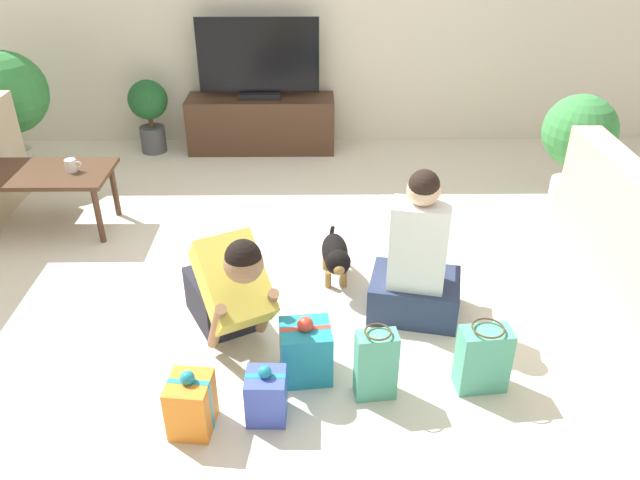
{
  "coord_description": "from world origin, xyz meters",
  "views": [
    {
      "loc": [
        0.32,
        -3.36,
        2.29
      ],
      "look_at": [
        0.35,
        -0.2,
        0.45
      ],
      "focal_mm": 35.0,
      "sensor_mm": 36.0,
      "label": 1
    }
  ],
  "objects_px": {
    "gift_bag_b": "(483,359)",
    "tv": "(258,62)",
    "person_sitting": "(417,266)",
    "gift_bag_a": "(376,365)",
    "potted_plant_back_left": "(149,109)",
    "gift_box_a": "(306,351)",
    "potted_plant_corner_left": "(6,95)",
    "person_kneeling": "(228,288)",
    "tv_console": "(261,124)",
    "coffee_table": "(40,179)",
    "mug": "(71,165)",
    "potted_plant_corner_right": "(578,139)",
    "gift_box_c": "(191,404)",
    "dog": "(336,255)",
    "gift_box_b": "(266,396)"
  },
  "relations": [
    {
      "from": "gift_bag_b",
      "to": "tv",
      "type": "bearing_deg",
      "value": 112.23
    },
    {
      "from": "person_sitting",
      "to": "gift_bag_a",
      "type": "xyz_separation_m",
      "value": [
        -0.29,
        -0.68,
        -0.15
      ]
    },
    {
      "from": "potted_plant_back_left",
      "to": "gift_box_a",
      "type": "bearing_deg",
      "value": -64.69
    },
    {
      "from": "tv",
      "to": "potted_plant_corner_left",
      "type": "distance_m",
      "value": 2.17
    },
    {
      "from": "person_kneeling",
      "to": "gift_bag_a",
      "type": "distance_m",
      "value": 0.92
    },
    {
      "from": "potted_plant_back_left",
      "to": "gift_box_a",
      "type": "distance_m",
      "value": 3.5
    },
    {
      "from": "tv_console",
      "to": "tv",
      "type": "relative_size",
      "value": 1.25
    },
    {
      "from": "coffee_table",
      "to": "mug",
      "type": "relative_size",
      "value": 8.48
    },
    {
      "from": "potted_plant_corner_right",
      "to": "gift_box_c",
      "type": "xyz_separation_m",
      "value": [
        -2.55,
        -2.19,
        -0.47
      ]
    },
    {
      "from": "potted_plant_back_left",
      "to": "dog",
      "type": "relative_size",
      "value": 1.25
    },
    {
      "from": "gift_box_a",
      "to": "mug",
      "type": "relative_size",
      "value": 3.12
    },
    {
      "from": "dog",
      "to": "gift_box_a",
      "type": "bearing_deg",
      "value": -105.51
    },
    {
      "from": "potted_plant_corner_left",
      "to": "dog",
      "type": "xyz_separation_m",
      "value": [
        2.74,
        -1.82,
        -0.5
      ]
    },
    {
      "from": "potted_plant_corner_left",
      "to": "gift_box_a",
      "type": "distance_m",
      "value": 3.75
    },
    {
      "from": "potted_plant_back_left",
      "to": "person_sitting",
      "type": "relative_size",
      "value": 0.72
    },
    {
      "from": "potted_plant_corner_left",
      "to": "gift_bag_a",
      "type": "bearing_deg",
      "value": -44.33
    },
    {
      "from": "dog",
      "to": "gift_bag_b",
      "type": "relative_size",
      "value": 1.45
    },
    {
      "from": "coffee_table",
      "to": "gift_box_c",
      "type": "distance_m",
      "value": 2.44
    },
    {
      "from": "gift_box_c",
      "to": "gift_bag_a",
      "type": "bearing_deg",
      "value": 13.26
    },
    {
      "from": "dog",
      "to": "mug",
      "type": "height_order",
      "value": "mug"
    },
    {
      "from": "potted_plant_back_left",
      "to": "potted_plant_corner_left",
      "type": "bearing_deg",
      "value": -156.37
    },
    {
      "from": "tv_console",
      "to": "potted_plant_corner_left",
      "type": "xyz_separation_m",
      "value": [
        -2.1,
        -0.52,
        0.45
      ]
    },
    {
      "from": "tv_console",
      "to": "tv",
      "type": "bearing_deg",
      "value": 180.0
    },
    {
      "from": "person_kneeling",
      "to": "potted_plant_corner_right",
      "type": "bearing_deg",
      "value": 4.53
    },
    {
      "from": "person_sitting",
      "to": "gift_bag_b",
      "type": "height_order",
      "value": "person_sitting"
    },
    {
      "from": "gift_box_c",
      "to": "person_kneeling",
      "type": "bearing_deg",
      "value": 80.61
    },
    {
      "from": "tv",
      "to": "gift_box_a",
      "type": "distance_m",
      "value": 3.3
    },
    {
      "from": "tv_console",
      "to": "coffee_table",
      "type": "bearing_deg",
      "value": -133.28
    },
    {
      "from": "tv_console",
      "to": "potted_plant_back_left",
      "type": "distance_m",
      "value": 1.05
    },
    {
      "from": "gift_box_c",
      "to": "dog",
      "type": "bearing_deg",
      "value": 59.7
    },
    {
      "from": "gift_box_c",
      "to": "gift_bag_a",
      "type": "distance_m",
      "value": 0.91
    },
    {
      "from": "tv_console",
      "to": "gift_bag_a",
      "type": "bearing_deg",
      "value": -76.56
    },
    {
      "from": "coffee_table",
      "to": "gift_bag_b",
      "type": "height_order",
      "value": "coffee_table"
    },
    {
      "from": "gift_box_a",
      "to": "gift_box_b",
      "type": "relative_size",
      "value": 1.19
    },
    {
      "from": "potted_plant_back_left",
      "to": "potted_plant_corner_right",
      "type": "relative_size",
      "value": 0.73
    },
    {
      "from": "coffee_table",
      "to": "gift_box_a",
      "type": "bearing_deg",
      "value": -40.05
    },
    {
      "from": "potted_plant_back_left",
      "to": "gift_bag_a",
      "type": "relative_size",
      "value": 1.7
    },
    {
      "from": "coffee_table",
      "to": "gift_bag_a",
      "type": "height_order",
      "value": "coffee_table"
    },
    {
      "from": "tv",
      "to": "gift_box_b",
      "type": "distance_m",
      "value": 3.58
    },
    {
      "from": "gift_box_c",
      "to": "person_sitting",
      "type": "bearing_deg",
      "value": 36.92
    },
    {
      "from": "gift_box_b",
      "to": "gift_bag_a",
      "type": "xyz_separation_m",
      "value": [
        0.54,
        0.14,
        0.06
      ]
    },
    {
      "from": "person_sitting",
      "to": "gift_bag_a",
      "type": "distance_m",
      "value": 0.75
    },
    {
      "from": "potted_plant_back_left",
      "to": "dog",
      "type": "xyz_separation_m",
      "value": [
        1.67,
        -2.28,
        -0.22
      ]
    },
    {
      "from": "gift_box_a",
      "to": "gift_bag_a",
      "type": "relative_size",
      "value": 0.92
    },
    {
      "from": "person_kneeling",
      "to": "gift_bag_b",
      "type": "distance_m",
      "value": 1.4
    },
    {
      "from": "tv_console",
      "to": "tv",
      "type": "distance_m",
      "value": 0.58
    },
    {
      "from": "tv",
      "to": "mug",
      "type": "distance_m",
      "value": 2.03
    },
    {
      "from": "gift_box_b",
      "to": "person_kneeling",
      "type": "bearing_deg",
      "value": 111.21
    },
    {
      "from": "coffee_table",
      "to": "gift_bag_a",
      "type": "distance_m",
      "value": 2.9
    },
    {
      "from": "potted_plant_corner_right",
      "to": "coffee_table",
      "type": "bearing_deg",
      "value": -176.99
    }
  ]
}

